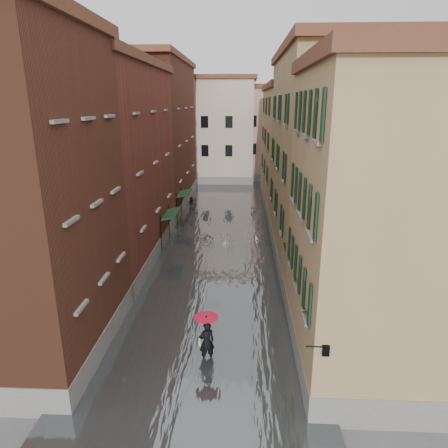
# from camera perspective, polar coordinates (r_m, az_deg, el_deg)

# --- Properties ---
(ground) EXTENTS (120.00, 120.00, 0.00)m
(ground) POSITION_cam_1_polar(r_m,az_deg,el_deg) (19.81, -2.76, -14.47)
(ground) COLOR #565558
(ground) RESTS_ON ground
(floodwater) EXTENTS (10.00, 60.00, 0.20)m
(floodwater) POSITION_cam_1_polar(r_m,az_deg,el_deg) (31.56, -0.60, -1.90)
(floodwater) COLOR #4D5355
(floodwater) RESTS_ON ground
(building_left_near) EXTENTS (6.00, 8.00, 13.00)m
(building_left_near) POSITION_cam_1_polar(r_m,az_deg,el_deg) (17.60, -27.10, 2.51)
(building_left_near) COLOR brown
(building_left_near) RESTS_ON ground
(building_left_mid) EXTENTS (6.00, 14.00, 12.50)m
(building_left_mid) POSITION_cam_1_polar(r_m,az_deg,el_deg) (27.54, -15.97, 7.84)
(building_left_mid) COLOR brown
(building_left_mid) RESTS_ON ground
(building_left_far) EXTENTS (6.00, 16.00, 14.00)m
(building_left_far) POSITION_cam_1_polar(r_m,az_deg,el_deg) (41.85, -9.59, 12.24)
(building_left_far) COLOR brown
(building_left_far) RESTS_ON ground
(building_right_near) EXTENTS (6.00, 8.00, 11.50)m
(building_right_near) POSITION_cam_1_polar(r_m,az_deg,el_deg) (16.39, 21.40, -0.47)
(building_right_near) COLOR #9B8650
(building_right_near) RESTS_ON ground
(building_right_mid) EXTENTS (6.00, 14.00, 13.00)m
(building_right_mid) POSITION_cam_1_polar(r_m,az_deg,el_deg) (26.62, 14.24, 8.22)
(building_right_mid) COLOR #96895B
(building_right_mid) RESTS_ON ground
(building_right_far) EXTENTS (6.00, 16.00, 11.50)m
(building_right_far) POSITION_cam_1_polar(r_m,az_deg,el_deg) (41.40, 10.14, 10.42)
(building_right_far) COLOR #9B8650
(building_right_far) RESTS_ON ground
(building_end_cream) EXTENTS (12.00, 9.00, 13.00)m
(building_end_cream) POSITION_cam_1_polar(r_m,az_deg,el_deg) (55.14, -2.33, 13.04)
(building_end_cream) COLOR beige
(building_end_cream) RESTS_ON ground
(building_end_pink) EXTENTS (10.00, 9.00, 12.00)m
(building_end_pink) POSITION_cam_1_polar(r_m,az_deg,el_deg) (57.13, 7.11, 12.57)
(building_end_pink) COLOR tan
(building_end_pink) RESTS_ON ground
(awning_near) EXTENTS (1.09, 3.16, 2.80)m
(awning_near) POSITION_cam_1_polar(r_m,az_deg,el_deg) (29.45, -7.60, 1.38)
(awning_near) COLOR #15301A
(awning_near) RESTS_ON ground
(awning_far) EXTENTS (1.09, 2.72, 2.80)m
(awning_far) POSITION_cam_1_polar(r_m,az_deg,el_deg) (35.90, -5.76, 4.27)
(awning_far) COLOR #15301A
(awning_far) RESTS_ON ground
(wall_lantern) EXTENTS (0.71, 0.22, 0.35)m
(wall_lantern) POSITION_cam_1_polar(r_m,az_deg,el_deg) (13.33, 14.20, -16.99)
(wall_lantern) COLOR black
(wall_lantern) RESTS_ON ground
(window_planters) EXTENTS (0.59, 7.83, 0.84)m
(window_planters) POSITION_cam_1_polar(r_m,az_deg,el_deg) (17.66, 10.36, -6.03)
(window_planters) COLOR #9F6034
(window_planters) RESTS_ON ground
(pedestrian_main) EXTENTS (1.02, 1.02, 2.06)m
(pedestrian_main) POSITION_cam_1_polar(r_m,az_deg,el_deg) (16.91, -2.52, -15.46)
(pedestrian_main) COLOR black
(pedestrian_main) RESTS_ON ground
(pedestrian_far) EXTENTS (0.90, 0.76, 1.66)m
(pedestrian_far) POSITION_cam_1_polar(r_m,az_deg,el_deg) (38.33, -4.61, 2.62)
(pedestrian_far) COLOR black
(pedestrian_far) RESTS_ON ground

